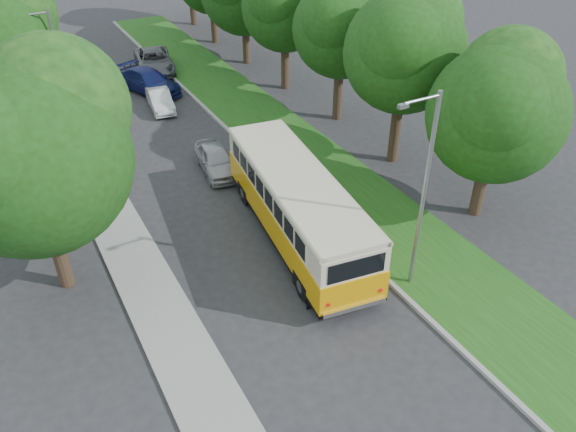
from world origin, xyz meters
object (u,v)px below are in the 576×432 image
lamppost_near (423,190)px  car_silver (216,160)px  vintage_bus (297,208)px  car_grey (154,61)px  car_blue (149,81)px  car_white (160,100)px  lamppost_far (60,76)px

lamppost_near → car_silver: size_ratio=1.99×
vintage_bus → car_grey: bearing=94.7°
vintage_bus → car_silver: vintage_bus is taller
vintage_bus → car_silver: size_ratio=2.71×
lamppost_near → vintage_bus: size_ratio=0.73×
lamppost_near → car_blue: size_ratio=1.52×
lamppost_near → vintage_bus: bearing=116.1°
lamppost_near → car_white: size_ratio=2.15×
vintage_bus → car_silver: bearing=103.3°
car_white → car_silver: bearing=-82.6°
lamppost_far → car_silver: size_ratio=1.86×
vintage_bus → lamppost_near: bearing=-56.4°
lamppost_far → vintage_bus: bearing=-64.4°
lamppost_far → car_white: lamppost_far is taller
lamppost_far → car_silver: bearing=-48.3°
lamppost_near → vintage_bus: lamppost_near is taller
vintage_bus → car_blue: size_ratio=2.08×
lamppost_far → car_grey: 12.73m
vintage_bus → car_grey: size_ratio=1.97×
lamppost_far → car_grey: bearing=51.2°
lamppost_far → car_blue: size_ratio=1.43×
car_white → car_blue: bearing=92.3°
lamppost_near → lamppost_far: size_ratio=1.07×
lamppost_near → lamppost_far: (-8.91, 18.50, -0.25)m
car_silver → car_white: 9.15m
car_blue → lamppost_far: bearing=-155.5°
lamppost_near → car_blue: 24.73m
car_silver → car_blue: bearing=96.0°
lamppost_far → car_white: 7.28m
car_grey → vintage_bus: bearing=-82.5°
car_white → car_blue: (0.29, 3.21, 0.15)m
lamppost_far → car_silver: (5.84, -6.56, -3.43)m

